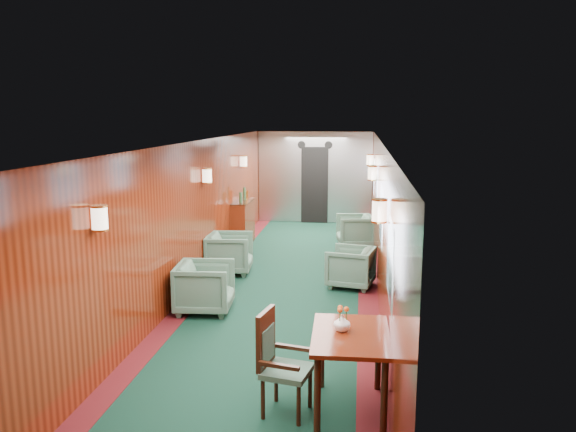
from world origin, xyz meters
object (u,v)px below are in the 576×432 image
Objects in this scene: side_chair at (277,358)px; credenza at (243,222)px; dining_table at (351,346)px; armchair_left_far at (230,253)px; armchair_right_far at (355,230)px; armchair_left_near at (205,287)px; armchair_right_near at (350,267)px.

side_chair is 0.80× the size of credenza.
dining_table is 5.09m from armchair_left_far.
credenza reaches higher than armchair_right_far.
armchair_left_far is (0.22, -2.20, -0.14)m from credenza.
dining_table is 6.98m from armchair_right_far.
side_chair is 1.26× the size of armchair_left_far.
credenza reaches higher than armchair_left_near.
armchair_right_near is at bearing 89.45° from dining_table.
side_chair reaches higher than armchair_left_near.
side_chair is 4.15m from armchair_right_near.
credenza is 2.22m from armchair_left_far.
armchair_right_far is at bearing -47.17° from armchair_left_far.
dining_table is 3.33m from armchair_left_near.
armchair_left_far is at bearing -1.33° from armchair_left_near.
credenza is at bearing 116.60° from side_chair.
armchair_left_near is at bearing -34.85° from armchair_right_far.
credenza is 4.25m from armchair_left_near.
armchair_left_near is 2.03m from armchair_left_far.
credenza is 1.67× the size of armchair_right_far.
armchair_right_far is (2.43, 0.22, -0.16)m from credenza.
armchair_right_near is at bearing -59.14° from armchair_left_near.
credenza reaches higher than armchair_right_near.
armchair_left_near is at bearing -85.52° from credenza.
dining_table is at bearing -144.19° from armchair_left_near.
armchair_left_near is at bearing 128.66° from dining_table.
credenza is at bearing 108.47° from dining_table.
credenza is 3.67m from armchair_right_near.
side_chair reaches higher than armchair_right_far.
armchair_left_near is at bearing -42.47° from armchair_right_near.
side_chair is at bearing -75.43° from credenza.
credenza reaches higher than side_chair.
side_chair reaches higher than dining_table.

